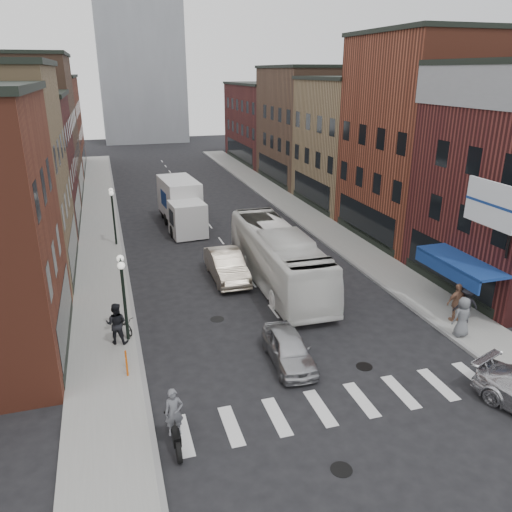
{
  "coord_description": "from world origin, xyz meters",
  "views": [
    {
      "loc": [
        -7.63,
        -16.99,
        11.72
      ],
      "look_at": [
        -0.9,
        5.2,
        3.1
      ],
      "focal_mm": 35.0,
      "sensor_mm": 36.0,
      "label": 1
    }
  ],
  "objects_px": {
    "streetlamp_far": "(113,206)",
    "bike_rack": "(127,363)",
    "transit_bus": "(278,257)",
    "sedan_left_near": "(289,349)",
    "ped_right_b": "(457,303)",
    "ped_right_a": "(466,304)",
    "ped_right_c": "(462,317)",
    "parked_bicycle": "(124,324)",
    "box_truck": "(182,205)",
    "ped_left_solo": "(116,323)",
    "streetlamp_near": "(123,284)",
    "billboard_sign": "(492,205)",
    "motorcycle_rider": "(175,420)",
    "sedan_left_far": "(227,265)"
  },
  "relations": [
    {
      "from": "box_truck",
      "to": "ped_left_solo",
      "type": "distance_m",
      "value": 18.51
    },
    {
      "from": "box_truck",
      "to": "ped_right_a",
      "type": "height_order",
      "value": "box_truck"
    },
    {
      "from": "streetlamp_near",
      "to": "bike_rack",
      "type": "bearing_deg",
      "value": -94.24
    },
    {
      "from": "ped_right_c",
      "to": "ped_right_b",
      "type": "bearing_deg",
      "value": -122.72
    },
    {
      "from": "parked_bicycle",
      "to": "ped_right_b",
      "type": "xyz_separation_m",
      "value": [
        15.63,
        -3.59,
        0.57
      ]
    },
    {
      "from": "sedan_left_far",
      "to": "transit_bus",
      "type": "bearing_deg",
      "value": -29.42
    },
    {
      "from": "sedan_left_far",
      "to": "bike_rack",
      "type": "bearing_deg",
      "value": -125.95
    },
    {
      "from": "transit_bus",
      "to": "bike_rack",
      "type": "bearing_deg",
      "value": -140.63
    },
    {
      "from": "billboard_sign",
      "to": "sedan_left_far",
      "type": "bearing_deg",
      "value": 136.26
    },
    {
      "from": "bike_rack",
      "to": "streetlamp_far",
      "type": "bearing_deg",
      "value": 89.31
    },
    {
      "from": "motorcycle_rider",
      "to": "ped_left_solo",
      "type": "relative_size",
      "value": 1.15
    },
    {
      "from": "ped_right_a",
      "to": "streetlamp_far",
      "type": "bearing_deg",
      "value": -35.84
    },
    {
      "from": "bike_rack",
      "to": "box_truck",
      "type": "bearing_deg",
      "value": 74.77
    },
    {
      "from": "sedan_left_near",
      "to": "parked_bicycle",
      "type": "distance_m",
      "value": 7.95
    },
    {
      "from": "billboard_sign",
      "to": "streetlamp_far",
      "type": "distance_m",
      "value": 23.92
    },
    {
      "from": "ped_right_a",
      "to": "ped_right_b",
      "type": "height_order",
      "value": "ped_right_b"
    },
    {
      "from": "streetlamp_near",
      "to": "box_truck",
      "type": "height_order",
      "value": "streetlamp_near"
    },
    {
      "from": "streetlamp_far",
      "to": "parked_bicycle",
      "type": "xyz_separation_m",
      "value": [
        -0.1,
        -13.25,
        -2.35
      ]
    },
    {
      "from": "streetlamp_far",
      "to": "bike_rack",
      "type": "xyz_separation_m",
      "value": [
        -0.2,
        -16.7,
        -2.36
      ]
    },
    {
      "from": "ped_right_a",
      "to": "ped_right_b",
      "type": "relative_size",
      "value": 0.96
    },
    {
      "from": "motorcycle_rider",
      "to": "transit_bus",
      "type": "distance_m",
      "value": 14.17
    },
    {
      "from": "streetlamp_far",
      "to": "ped_left_solo",
      "type": "xyz_separation_m",
      "value": [
        -0.46,
        -14.18,
        -1.79
      ]
    },
    {
      "from": "transit_bus",
      "to": "ped_left_solo",
      "type": "xyz_separation_m",
      "value": [
        -9.27,
        -4.6,
        -0.54
      ]
    },
    {
      "from": "streetlamp_far",
      "to": "box_truck",
      "type": "height_order",
      "value": "streetlamp_far"
    },
    {
      "from": "streetlamp_far",
      "to": "ped_left_solo",
      "type": "relative_size",
      "value": 2.12
    },
    {
      "from": "streetlamp_near",
      "to": "ped_right_a",
      "type": "distance_m",
      "value": 16.25
    },
    {
      "from": "sedan_left_far",
      "to": "ped_right_a",
      "type": "bearing_deg",
      "value": -42.65
    },
    {
      "from": "streetlamp_far",
      "to": "ped_left_solo",
      "type": "distance_m",
      "value": 14.3
    },
    {
      "from": "transit_bus",
      "to": "motorcycle_rider",
      "type": "bearing_deg",
      "value": -121.93
    },
    {
      "from": "billboard_sign",
      "to": "ped_right_a",
      "type": "distance_m",
      "value": 5.05
    },
    {
      "from": "parked_bicycle",
      "to": "ped_right_b",
      "type": "relative_size",
      "value": 0.8
    },
    {
      "from": "streetlamp_near",
      "to": "sedan_left_near",
      "type": "height_order",
      "value": "streetlamp_near"
    },
    {
      "from": "sedan_left_far",
      "to": "ped_right_c",
      "type": "bearing_deg",
      "value": -49.13
    },
    {
      "from": "motorcycle_rider",
      "to": "ped_right_a",
      "type": "distance_m",
      "value": 15.39
    },
    {
      "from": "transit_bus",
      "to": "box_truck",
      "type": "bearing_deg",
      "value": 106.3
    },
    {
      "from": "ped_left_solo",
      "to": "sedan_left_near",
      "type": "bearing_deg",
      "value": 171.3
    },
    {
      "from": "parked_bicycle",
      "to": "ped_right_c",
      "type": "distance_m",
      "value": 15.69
    },
    {
      "from": "ped_right_c",
      "to": "streetlamp_far",
      "type": "bearing_deg",
      "value": -54.55
    },
    {
      "from": "box_truck",
      "to": "sedan_left_far",
      "type": "distance_m",
      "value": 11.53
    },
    {
      "from": "sedan_left_near",
      "to": "ped_right_a",
      "type": "bearing_deg",
      "value": 7.18
    },
    {
      "from": "billboard_sign",
      "to": "parked_bicycle",
      "type": "distance_m",
      "value": 17.55
    },
    {
      "from": "streetlamp_near",
      "to": "sedan_left_near",
      "type": "bearing_deg",
      "value": -30.36
    },
    {
      "from": "sedan_left_far",
      "to": "billboard_sign",
      "type": "bearing_deg",
      "value": -43.58
    },
    {
      "from": "sedan_left_near",
      "to": "ped_right_b",
      "type": "distance_m",
      "value": 9.15
    },
    {
      "from": "streetlamp_far",
      "to": "transit_bus",
      "type": "relative_size",
      "value": 0.34
    },
    {
      "from": "bike_rack",
      "to": "transit_bus",
      "type": "relative_size",
      "value": 0.07
    },
    {
      "from": "ped_right_b",
      "to": "ped_right_a",
      "type": "bearing_deg",
      "value": 143.84
    },
    {
      "from": "bike_rack",
      "to": "ped_right_a",
      "type": "xyz_separation_m",
      "value": [
        16.06,
        -0.38,
        0.55
      ]
    },
    {
      "from": "parked_bicycle",
      "to": "sedan_left_far",
      "type": "bearing_deg",
      "value": 17.52
    },
    {
      "from": "billboard_sign",
      "to": "ped_left_solo",
      "type": "bearing_deg",
      "value": 168.59
    }
  ]
}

